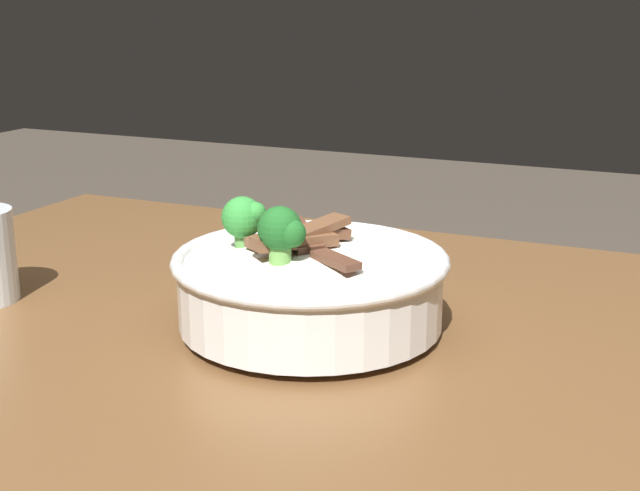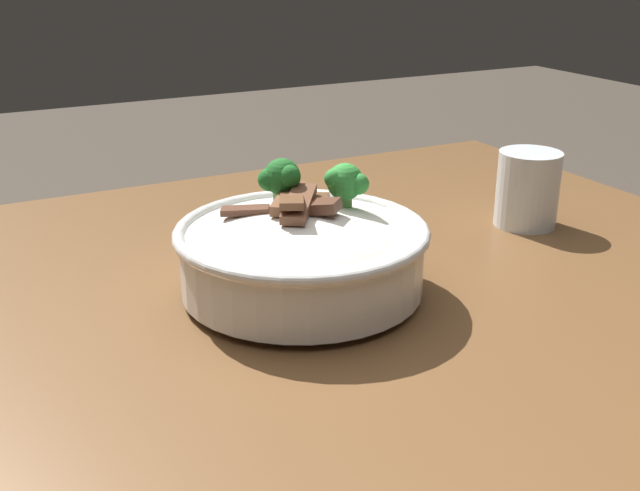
% 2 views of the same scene
% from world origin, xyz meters
% --- Properties ---
extents(dining_table, '(1.33, 0.85, 0.76)m').
position_xyz_m(dining_table, '(0.00, 0.00, 0.64)').
color(dining_table, brown).
rests_on(dining_table, ground).
extents(rice_bowl, '(0.26, 0.26, 0.13)m').
position_xyz_m(rice_bowl, '(-0.09, 0.03, 0.81)').
color(rice_bowl, white).
rests_on(rice_bowl, dining_table).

